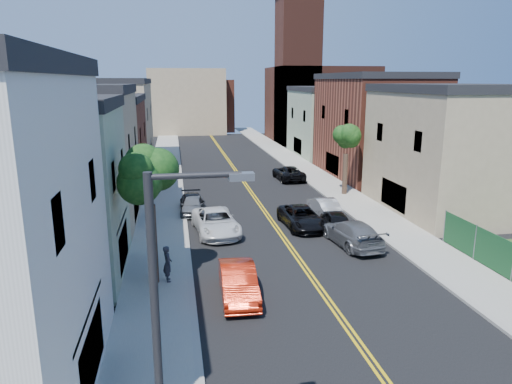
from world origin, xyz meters
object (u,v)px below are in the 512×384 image
black_car_right (336,221)px  white_pickup (216,222)px  pedestrian_left (168,264)px  silver_car_right (324,206)px  red_sedan (238,282)px  grey_car_left (193,205)px  dark_car_right_far (288,173)px  grey_car_right (352,233)px  black_car_left (192,203)px  black_suv_lane (302,217)px

black_car_right → white_pickup: bearing=0.9°
pedestrian_left → silver_car_right: bearing=-57.6°
red_sedan → silver_car_right: red_sedan is taller
grey_car_left → silver_car_right: bearing=-5.6°
white_pickup → dark_car_right_far: 18.05m
black_car_right → pedestrian_left: size_ratio=2.22×
white_pickup → grey_car_right: size_ratio=1.06×
black_car_left → dark_car_right_far: (10.12, 10.16, 0.08)m
dark_car_right_far → grey_car_left: bearing=44.1°
grey_car_right → pedestrian_left: 11.66m
grey_car_right → black_suv_lane: (-2.07, 3.99, -0.06)m
grey_car_left → grey_car_right: bearing=-35.9°
black_car_right → black_suv_lane: (-2.07, 1.10, 0.02)m
black_car_left → black_car_right: (9.30, -6.38, 0.04)m
black_car_left → silver_car_right: size_ratio=1.05×
black_car_left → pedestrian_left: bearing=-97.9°
white_pickup → red_sedan: bearing=-94.3°
grey_car_left → dark_car_right_far: bearing=53.9°
black_suv_lane → pedestrian_left: (-8.97, -7.74, 0.35)m
grey_car_right → dark_car_right_far: bearing=-98.9°
grey_car_left → black_suv_lane: 8.60m
dark_car_right_far → pedestrian_left: size_ratio=2.85×
red_sedan → pedestrian_left: size_ratio=2.53×
black_car_right → pedestrian_left: bearing=37.5°
grey_car_right → black_car_right: bearing=-96.5°
grey_car_right → black_car_right: size_ratio=1.32×
silver_car_right → black_suv_lane: bearing=45.5°
red_sedan → black_car_right: (7.81, 8.72, -0.07)m
grey_car_right → black_suv_lane: 4.50m
black_car_left → black_car_right: black_car_right is taller
black_car_left → black_suv_lane: (7.23, -5.28, 0.07)m
black_suv_lane → grey_car_right: bearing=-65.5°
grey_car_left → black_car_right: (9.30, -5.77, 0.01)m
red_sedan → black_car_left: size_ratio=1.03×
grey_car_right → dark_car_right_far: grey_car_right is taller
grey_car_right → black_suv_lane: grey_car_right is taller
black_car_right → black_suv_lane: size_ratio=0.79×
grey_car_left → black_car_right: 10.94m
grey_car_right → white_pickup: bearing=-31.1°
red_sedan → grey_car_right: grey_car_right is taller
black_car_left → black_car_right: size_ratio=1.10×
grey_car_left → black_car_left: 0.61m
grey_car_left → black_car_right: size_ratio=0.99×
black_car_left → grey_car_right: 13.13m
black_car_left → grey_car_right: grey_car_right is taller
red_sedan → pedestrian_left: bearing=149.3°
grey_car_left → grey_car_right: 12.71m
silver_car_right → black_car_left: bearing=-16.8°
red_sedan → black_car_right: bearing=50.2°
silver_car_right → white_pickup: bearing=18.1°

